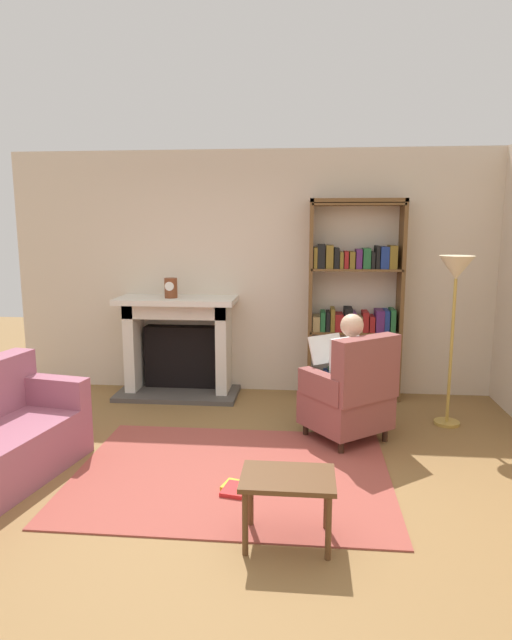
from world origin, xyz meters
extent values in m
plane|color=olive|center=(0.00, 0.00, 0.00)|extent=(14.00, 14.00, 0.00)
cube|color=beige|center=(0.00, 2.55, 1.35)|extent=(5.60, 0.10, 2.70)
cube|color=#9E473D|center=(0.00, 0.30, 0.01)|extent=(2.40, 1.80, 0.01)
cube|color=#4C4742|center=(-0.87, 2.18, 0.03)|extent=(1.34, 0.64, 0.05)
cube|color=black|center=(-0.87, 2.40, 0.40)|extent=(0.82, 0.20, 0.70)
cube|color=silver|center=(-1.38, 2.28, 0.52)|extent=(0.12, 0.44, 1.04)
cube|color=silver|center=(-0.36, 2.28, 0.52)|extent=(0.12, 0.44, 1.04)
cube|color=silver|center=(-0.87, 2.28, 0.96)|extent=(1.14, 0.44, 0.16)
cube|color=silver|center=(-0.87, 2.22, 1.07)|extent=(1.30, 0.56, 0.06)
cylinder|color=brown|center=(-0.93, 2.20, 1.21)|extent=(0.14, 0.14, 0.22)
cylinder|color=white|center=(-0.93, 2.14, 1.24)|extent=(0.10, 0.01, 0.10)
cube|color=brown|center=(0.59, 2.34, 1.08)|extent=(0.04, 0.32, 2.16)
cube|color=brown|center=(1.55, 2.34, 1.08)|extent=(0.04, 0.32, 2.16)
cube|color=brown|center=(1.07, 2.34, 2.14)|extent=(1.00, 0.32, 0.04)
cube|color=brown|center=(1.07, 2.34, 0.06)|extent=(0.96, 0.32, 0.02)
cube|color=#4C1E59|center=(0.65, 2.33, 0.15)|extent=(0.07, 0.26, 0.16)
cube|color=navy|center=(0.71, 2.33, 0.17)|extent=(0.05, 0.26, 0.19)
cube|color=navy|center=(0.77, 2.33, 0.18)|extent=(0.05, 0.26, 0.21)
cube|color=#1E592D|center=(0.83, 2.33, 0.19)|extent=(0.06, 0.26, 0.24)
cube|color=navy|center=(0.90, 2.33, 0.20)|extent=(0.07, 0.26, 0.26)
cube|color=maroon|center=(0.98, 2.33, 0.17)|extent=(0.08, 0.26, 0.20)
cube|color=#4C1E59|center=(1.04, 2.33, 0.17)|extent=(0.04, 0.26, 0.19)
cube|color=navy|center=(1.09, 2.33, 0.17)|extent=(0.05, 0.26, 0.20)
cube|color=brown|center=(1.15, 2.33, 0.18)|extent=(0.05, 0.26, 0.22)
cube|color=maroon|center=(1.22, 2.33, 0.18)|extent=(0.06, 0.26, 0.21)
cube|color=#1E592D|center=(1.29, 2.33, 0.16)|extent=(0.06, 0.26, 0.17)
cube|color=brown|center=(1.36, 2.33, 0.19)|extent=(0.07, 0.26, 0.24)
cube|color=brown|center=(1.42, 2.33, 0.19)|extent=(0.06, 0.26, 0.24)
cube|color=black|center=(1.50, 2.33, 0.19)|extent=(0.08, 0.26, 0.23)
cube|color=brown|center=(1.07, 2.34, 0.74)|extent=(0.96, 0.32, 0.02)
cube|color=#997F4C|center=(0.66, 2.33, 0.83)|extent=(0.08, 0.26, 0.16)
cube|color=#1E592D|center=(0.73, 2.33, 0.86)|extent=(0.05, 0.26, 0.21)
cube|color=black|center=(0.78, 2.33, 0.86)|extent=(0.04, 0.26, 0.21)
cube|color=brown|center=(0.83, 2.33, 0.88)|extent=(0.04, 0.26, 0.25)
cube|color=maroon|center=(0.90, 2.33, 0.85)|extent=(0.09, 0.26, 0.19)
cube|color=black|center=(1.00, 2.33, 0.88)|extent=(0.08, 0.26, 0.25)
cube|color=#4C1E59|center=(1.06, 2.33, 0.86)|extent=(0.04, 0.26, 0.21)
cube|color=#997F4C|center=(1.12, 2.33, 0.83)|extent=(0.06, 0.26, 0.17)
cube|color=maroon|center=(1.18, 2.33, 0.86)|extent=(0.06, 0.26, 0.22)
cube|color=maroon|center=(1.25, 2.33, 0.84)|extent=(0.06, 0.26, 0.17)
cube|color=#4C1E59|center=(1.33, 2.33, 0.87)|extent=(0.09, 0.26, 0.23)
cube|color=navy|center=(1.41, 2.33, 0.87)|extent=(0.05, 0.26, 0.24)
cube|color=#1E592D|center=(1.47, 2.33, 0.88)|extent=(0.05, 0.26, 0.25)
cube|color=brown|center=(1.07, 2.34, 1.42)|extent=(0.96, 0.32, 0.02)
cube|color=brown|center=(0.64, 2.33, 1.54)|extent=(0.04, 0.26, 0.22)
cube|color=black|center=(0.70, 2.33, 1.56)|extent=(0.08, 0.26, 0.25)
cube|color=brown|center=(0.78, 2.33, 1.55)|extent=(0.08, 0.26, 0.24)
cube|color=black|center=(0.86, 2.33, 1.54)|extent=(0.05, 0.26, 0.21)
cube|color=brown|center=(0.91, 2.33, 1.52)|extent=(0.04, 0.26, 0.17)
cube|color=maroon|center=(0.96, 2.33, 1.52)|extent=(0.04, 0.26, 0.18)
cube|color=brown|center=(1.02, 2.33, 1.52)|extent=(0.06, 0.26, 0.18)
cube|color=#4C1E59|center=(1.09, 2.33, 1.53)|extent=(0.06, 0.26, 0.20)
cube|color=#1E592D|center=(1.17, 2.33, 1.54)|extent=(0.08, 0.26, 0.21)
cube|color=black|center=(1.24, 2.33, 1.52)|extent=(0.04, 0.26, 0.18)
cube|color=black|center=(1.28, 2.33, 1.55)|extent=(0.04, 0.26, 0.24)
cube|color=navy|center=(1.36, 2.33, 1.55)|extent=(0.09, 0.26, 0.23)
cube|color=brown|center=(1.44, 2.33, 1.55)|extent=(0.08, 0.26, 0.24)
cube|color=brown|center=(1.07, 2.34, 2.10)|extent=(0.96, 0.32, 0.02)
cylinder|color=#331E14|center=(0.96, 1.46, 0.06)|extent=(0.05, 0.05, 0.12)
cylinder|color=#331E14|center=(0.56, 1.14, 0.06)|extent=(0.05, 0.05, 0.12)
cylinder|color=#331E14|center=(1.26, 1.08, 0.06)|extent=(0.05, 0.05, 0.12)
cylinder|color=#331E14|center=(0.86, 0.76, 0.06)|extent=(0.05, 0.05, 0.12)
cube|color=brown|center=(0.91, 1.11, 0.27)|extent=(0.87, 0.87, 0.30)
cube|color=brown|center=(1.06, 0.92, 0.70)|extent=(0.60, 0.52, 0.55)
cube|color=brown|center=(1.12, 1.28, 0.53)|extent=(0.43, 0.50, 0.22)
cube|color=brown|center=(0.70, 0.94, 0.53)|extent=(0.43, 0.50, 0.22)
cube|color=white|center=(0.94, 1.07, 0.67)|extent=(0.38, 0.35, 0.50)
sphere|color=#D8AD8C|center=(0.94, 1.07, 1.04)|extent=(0.20, 0.20, 0.20)
cube|color=#191E3F|center=(0.88, 1.28, 0.47)|extent=(0.34, 0.39, 0.12)
cube|color=#191E3F|center=(0.75, 1.18, 0.47)|extent=(0.34, 0.39, 0.12)
cylinder|color=#191E3F|center=(0.76, 1.43, 0.21)|extent=(0.10, 0.10, 0.42)
cylinder|color=#191E3F|center=(0.64, 1.33, 0.21)|extent=(0.10, 0.10, 0.42)
cube|color=white|center=(0.74, 1.33, 0.77)|extent=(0.35, 0.31, 0.25)
cube|color=#A15C71|center=(-1.59, 0.63, 0.52)|extent=(0.72, 0.28, 0.24)
cube|color=brown|center=(0.46, -0.56, 0.41)|extent=(0.56, 0.39, 0.03)
cylinder|color=brown|center=(0.22, -0.71, 0.20)|extent=(0.04, 0.04, 0.40)
cylinder|color=brown|center=(0.69, -0.71, 0.20)|extent=(0.04, 0.04, 0.40)
cylinder|color=brown|center=(0.22, -0.40, 0.20)|extent=(0.04, 0.04, 0.40)
cylinder|color=brown|center=(0.69, -0.40, 0.20)|extent=(0.04, 0.04, 0.40)
cube|color=red|center=(0.06, 0.01, 0.03)|extent=(0.20, 0.24, 0.03)
cube|color=gold|center=(0.08, 0.06, 0.03)|extent=(0.25, 0.21, 0.03)
cylinder|color=#B7933F|center=(1.91, 1.56, 0.01)|extent=(0.24, 0.24, 0.03)
cylinder|color=#B7933F|center=(1.91, 1.56, 0.72)|extent=(0.03, 0.03, 1.37)
cone|color=beige|center=(1.91, 1.56, 1.50)|extent=(0.32, 0.32, 0.22)
camera|label=1|loc=(0.55, -3.57, 1.90)|focal=30.53mm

